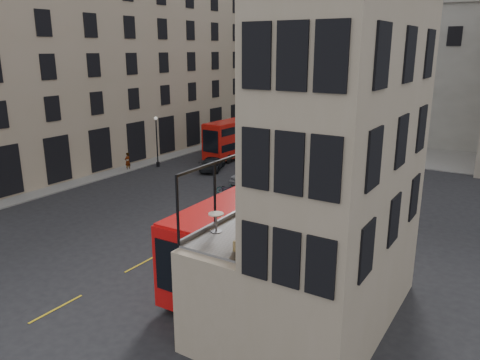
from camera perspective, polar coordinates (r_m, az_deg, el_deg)
The scene contains 31 objects.
ground at distance 27.21m, azimuth -8.57°, elevation -10.91°, with size 140.00×140.00×0.00m, color black.
host_building_main at distance 19.71m, azimuth 13.00°, elevation 2.64°, with size 7.26×11.40×15.10m.
host_frontage at distance 22.85m, azimuth 3.85°, elevation -9.88°, with size 3.00×11.00×4.50m, color tan.
cafe_floor at distance 21.96m, azimuth 3.96°, elevation -4.46°, with size 3.00×10.00×0.10m, color slate.
building_left at distance 57.64m, azimuth -16.75°, elevation 14.36°, with size 14.60×50.60×22.00m.
gateway at distance 69.54m, azimuth 14.90°, elevation 12.97°, with size 35.00×10.60×18.00m.
pavement_far at distance 61.61m, azimuth 10.55°, elevation 4.18°, with size 40.00×12.00×0.12m, color slate.
pavement_left at distance 50.16m, azimuth -18.81°, elevation 0.97°, with size 8.00×48.00×0.12m, color slate.
traffic_light_near at distance 36.07m, azimuth 2.52°, elevation 0.13°, with size 0.16×0.20×3.80m.
traffic_light_far at distance 56.58m, azimuth -1.73°, elevation 5.86°, with size 0.16×0.20×3.80m.
street_lamp_a at distance 50.07m, azimuth -10.08°, elevation 4.29°, with size 0.36×0.36×5.33m.
street_lamp_b at distance 57.54m, azimuth 9.16°, elevation 5.80°, with size 0.36×0.36×5.33m.
bus_near at distance 25.68m, azimuth 0.07°, elevation -6.16°, with size 2.80×11.37×4.52m.
bus_far at distance 54.36m, azimuth -0.01°, elevation 5.49°, with size 2.99×11.03×4.36m.
car_a at distance 43.92m, azimuth 1.32°, elevation 0.83°, with size 1.95×4.85×1.65m, color #97999F.
car_b at distance 44.31m, azimuth 6.76°, elevation 0.75°, with size 1.59×4.55×1.50m, color #A90A11.
car_c at distance 48.36m, azimuth -3.39°, elevation 2.03°, with size 1.93×4.74×1.38m, color black.
bicycle at distance 40.36m, azimuth -1.72°, elevation -1.07°, with size 0.60×1.73×0.91m, color gray.
cyclist at distance 34.41m, azimuth -1.17°, elevation -3.17°, with size 0.71×0.46×1.94m, color #C0EB18.
pedestrian_a at distance 65.54m, azimuth -0.74°, elevation 5.92°, with size 0.92×0.72×1.89m, color gray.
pedestrian_b at distance 56.90m, azimuth 5.91°, elevation 4.28°, with size 1.17×0.67×1.80m, color gray.
pedestrian_c at distance 56.79m, azimuth 14.32°, elevation 3.88°, with size 1.09×0.45×1.86m, color gray.
pedestrian_d at distance 60.02m, azimuth 20.63°, elevation 3.95°, with size 0.88×0.58×1.81m, color gray.
pedestrian_e at distance 49.44m, azimuth -13.54°, elevation 2.21°, with size 0.68×0.45×1.86m, color gray.
cafe_table_near at distance 19.85m, azimuth -2.93°, elevation -4.84°, with size 0.66×0.66×0.83m.
cafe_table_mid at distance 22.04m, azimuth 2.77°, elevation -2.98°, with size 0.55×0.55×0.69m.
cafe_table_far at distance 24.14m, azimuth 5.88°, elevation -1.20°, with size 0.63×0.63×0.78m.
cafe_chair_a at distance 18.08m, azimuth 0.03°, elevation -7.99°, with size 0.48×0.48×0.80m.
cafe_chair_b at distance 20.42m, azimuth 5.17°, elevation -5.04°, with size 0.49×0.49×0.97m.
cafe_chair_c at distance 21.68m, azimuth 5.50°, elevation -3.84°, with size 0.56×0.56×0.93m.
cafe_chair_d at distance 25.08m, azimuth 10.45°, elevation -1.39°, with size 0.42×0.42×0.80m.
Camera 1 is at (16.20, -18.19, 12.12)m, focal length 35.00 mm.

